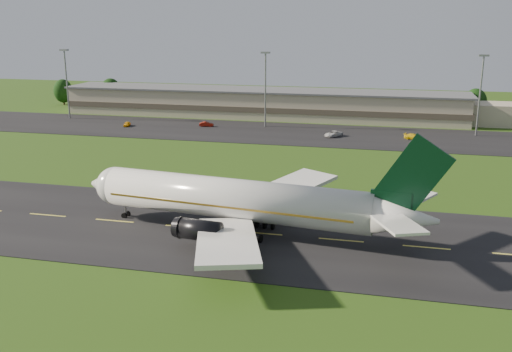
% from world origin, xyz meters
% --- Properties ---
extents(ground, '(360.00, 360.00, 0.00)m').
position_xyz_m(ground, '(0.00, 0.00, 0.00)').
color(ground, '#234010').
rests_on(ground, ground).
extents(taxiway, '(220.00, 30.00, 0.10)m').
position_xyz_m(taxiway, '(0.00, 0.00, 0.05)').
color(taxiway, black).
rests_on(taxiway, ground).
extents(apron, '(260.00, 30.00, 0.10)m').
position_xyz_m(apron, '(0.00, 72.00, 0.05)').
color(apron, black).
rests_on(apron, ground).
extents(airliner, '(51.21, 41.90, 15.57)m').
position_xyz_m(airliner, '(19.08, -0.10, 4.66)').
color(airliner, white).
rests_on(airliner, ground).
extents(terminal, '(145.00, 16.00, 8.40)m').
position_xyz_m(terminal, '(6.40, 96.18, 3.99)').
color(terminal, '#B7A68B').
rests_on(terminal, ground).
extents(light_mast_west, '(2.40, 1.20, 20.35)m').
position_xyz_m(light_mast_west, '(-55.00, 80.00, 12.74)').
color(light_mast_west, gray).
rests_on(light_mast_west, ground).
extents(light_mast_centre, '(2.40, 1.20, 20.35)m').
position_xyz_m(light_mast_centre, '(5.00, 80.00, 12.74)').
color(light_mast_centre, gray).
rests_on(light_mast_centre, ground).
extents(light_mast_east, '(2.40, 1.20, 20.35)m').
position_xyz_m(light_mast_east, '(60.00, 80.00, 12.74)').
color(light_mast_east, gray).
rests_on(light_mast_east, ground).
extents(tree_line, '(195.50, 9.52, 10.35)m').
position_xyz_m(tree_line, '(33.70, 105.78, 4.93)').
color(tree_line, black).
rests_on(tree_line, ground).
extents(service_vehicle_a, '(2.11, 3.77, 1.21)m').
position_xyz_m(service_vehicle_a, '(-32.34, 71.54, 0.71)').
color(service_vehicle_a, '#F1B00E').
rests_on(service_vehicle_a, apron).
extents(service_vehicle_b, '(4.06, 1.98, 1.28)m').
position_xyz_m(service_vehicle_b, '(-10.78, 76.15, 0.74)').
color(service_vehicle_b, maroon).
rests_on(service_vehicle_b, apron).
extents(service_vehicle_c, '(4.96, 5.50, 1.42)m').
position_xyz_m(service_vehicle_c, '(24.80, 70.08, 0.81)').
color(service_vehicle_c, silver).
rests_on(service_vehicle_c, apron).
extents(service_vehicle_d, '(5.12, 3.34, 1.38)m').
position_xyz_m(service_vehicle_d, '(44.44, 70.99, 0.79)').
color(service_vehicle_d, yellow).
rests_on(service_vehicle_d, apron).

